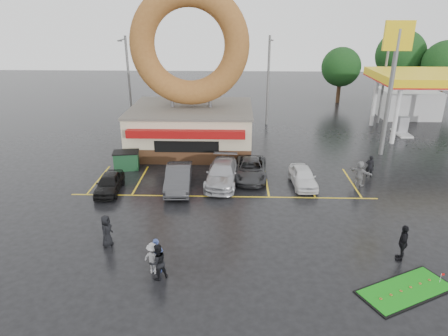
{
  "coord_description": "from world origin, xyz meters",
  "views": [
    {
      "loc": [
        0.81,
        -20.05,
        11.38
      ],
      "look_at": [
        0.08,
        2.91,
        2.2
      ],
      "focal_mm": 32.0,
      "sensor_mm": 36.0,
      "label": 1
    }
  ],
  "objects_px": {
    "shell_sign": "(394,64)",
    "car_silver": "(222,173)",
    "streetlight_left": "(129,80)",
    "person_blue": "(157,256)",
    "putting_green": "(406,290)",
    "donut_shop": "(191,98)",
    "car_dgrey": "(179,178)",
    "dumpster": "(127,161)",
    "streetlight_right": "(385,78)",
    "gas_station": "(426,91)",
    "car_grey": "(251,169)",
    "car_white": "(303,177)",
    "car_black": "(109,183)",
    "person_cameraman": "(403,243)",
    "streetlight_mid": "(268,79)"
  },
  "relations": [
    {
      "from": "streetlight_left",
      "to": "putting_green",
      "type": "distance_m",
      "value": 31.81
    },
    {
      "from": "gas_station",
      "to": "shell_sign",
      "type": "bearing_deg",
      "value": -128.07
    },
    {
      "from": "donut_shop",
      "to": "car_dgrey",
      "type": "height_order",
      "value": "donut_shop"
    },
    {
      "from": "streetlight_right",
      "to": "person_cameraman",
      "type": "xyz_separation_m",
      "value": [
        -7.1,
        -25.23,
        -3.85
      ]
    },
    {
      "from": "car_dgrey",
      "to": "putting_green",
      "type": "height_order",
      "value": "car_dgrey"
    },
    {
      "from": "streetlight_mid",
      "to": "car_white",
      "type": "distance_m",
      "value": 16.15
    },
    {
      "from": "dumpster",
      "to": "putting_green",
      "type": "distance_m",
      "value": 20.92
    },
    {
      "from": "streetlight_right",
      "to": "car_silver",
      "type": "height_order",
      "value": "streetlight_right"
    },
    {
      "from": "gas_station",
      "to": "car_silver",
      "type": "xyz_separation_m",
      "value": [
        -20.13,
        -15.41,
        -2.95
      ]
    },
    {
      "from": "car_dgrey",
      "to": "car_grey",
      "type": "relative_size",
      "value": 0.99
    },
    {
      "from": "car_silver",
      "to": "car_white",
      "type": "xyz_separation_m",
      "value": [
        5.58,
        -0.16,
        -0.09
      ]
    },
    {
      "from": "shell_sign",
      "to": "streetlight_left",
      "type": "relative_size",
      "value": 1.18
    },
    {
      "from": "streetlight_right",
      "to": "car_silver",
      "type": "distance_m",
      "value": 23.35
    },
    {
      "from": "car_black",
      "to": "putting_green",
      "type": "relative_size",
      "value": 0.79
    },
    {
      "from": "shell_sign",
      "to": "car_silver",
      "type": "bearing_deg",
      "value": -153.77
    },
    {
      "from": "gas_station",
      "to": "putting_green",
      "type": "xyz_separation_m",
      "value": [
        -11.74,
        -26.63,
        -3.67
      ]
    },
    {
      "from": "car_silver",
      "to": "car_white",
      "type": "height_order",
      "value": "car_silver"
    },
    {
      "from": "streetlight_mid",
      "to": "donut_shop",
      "type": "bearing_deg",
      "value": -131.38
    },
    {
      "from": "streetlight_right",
      "to": "car_silver",
      "type": "xyz_separation_m",
      "value": [
        -16.13,
        -16.39,
        -4.04
      ]
    },
    {
      "from": "person_blue",
      "to": "putting_green",
      "type": "xyz_separation_m",
      "value": [
        11.02,
        -1.04,
        -0.81
      ]
    },
    {
      "from": "car_black",
      "to": "car_dgrey",
      "type": "relative_size",
      "value": 0.78
    },
    {
      "from": "streetlight_left",
      "to": "dumpster",
      "type": "relative_size",
      "value": 5.0
    },
    {
      "from": "streetlight_left",
      "to": "person_cameraman",
      "type": "xyz_separation_m",
      "value": [
        18.9,
        -23.23,
        -3.85
      ]
    },
    {
      "from": "car_dgrey",
      "to": "dumpster",
      "type": "bearing_deg",
      "value": 138.49
    },
    {
      "from": "car_silver",
      "to": "car_white",
      "type": "relative_size",
      "value": 1.34
    },
    {
      "from": "car_silver",
      "to": "dumpster",
      "type": "distance_m",
      "value": 7.78
    },
    {
      "from": "shell_sign",
      "to": "person_cameraman",
      "type": "bearing_deg",
      "value": -105.01
    },
    {
      "from": "car_dgrey",
      "to": "person_blue",
      "type": "height_order",
      "value": "person_blue"
    },
    {
      "from": "streetlight_mid",
      "to": "car_dgrey",
      "type": "height_order",
      "value": "streetlight_mid"
    },
    {
      "from": "donut_shop",
      "to": "shell_sign",
      "type": "relative_size",
      "value": 1.27
    },
    {
      "from": "car_grey",
      "to": "putting_green",
      "type": "xyz_separation_m",
      "value": [
        6.36,
        -12.31,
        -0.63
      ]
    },
    {
      "from": "car_dgrey",
      "to": "car_silver",
      "type": "height_order",
      "value": "car_dgrey"
    },
    {
      "from": "car_white",
      "to": "putting_green",
      "type": "height_order",
      "value": "car_white"
    },
    {
      "from": "car_silver",
      "to": "person_cameraman",
      "type": "bearing_deg",
      "value": -40.19
    },
    {
      "from": "gas_station",
      "to": "car_dgrey",
      "type": "relative_size",
      "value": 2.89
    },
    {
      "from": "dumpster",
      "to": "donut_shop",
      "type": "bearing_deg",
      "value": 38.14
    },
    {
      "from": "gas_station",
      "to": "streetlight_left",
      "type": "bearing_deg",
      "value": -178.05
    },
    {
      "from": "streetlight_right",
      "to": "putting_green",
      "type": "relative_size",
      "value": 1.93
    },
    {
      "from": "putting_green",
      "to": "gas_station",
      "type": "bearing_deg",
      "value": 66.21
    },
    {
      "from": "streetlight_left",
      "to": "car_grey",
      "type": "xyz_separation_m",
      "value": [
        11.89,
        -13.3,
        -4.12
      ]
    },
    {
      "from": "shell_sign",
      "to": "person_blue",
      "type": "bearing_deg",
      "value": -133.42
    },
    {
      "from": "car_black",
      "to": "car_silver",
      "type": "relative_size",
      "value": 0.71
    },
    {
      "from": "car_grey",
      "to": "car_dgrey",
      "type": "bearing_deg",
      "value": -155.12
    },
    {
      "from": "car_grey",
      "to": "person_cameraman",
      "type": "distance_m",
      "value": 12.15
    },
    {
      "from": "dumpster",
      "to": "putting_green",
      "type": "xyz_separation_m",
      "value": [
        15.76,
        -13.74,
        -0.62
      ]
    },
    {
      "from": "donut_shop",
      "to": "shell_sign",
      "type": "height_order",
      "value": "donut_shop"
    },
    {
      "from": "gas_station",
      "to": "streetlight_left",
      "type": "height_order",
      "value": "streetlight_left"
    },
    {
      "from": "donut_shop",
      "to": "putting_green",
      "type": "xyz_separation_m",
      "value": [
        11.26,
        -18.67,
        -4.43
      ]
    },
    {
      "from": "streetlight_mid",
      "to": "dumpster",
      "type": "height_order",
      "value": "streetlight_mid"
    },
    {
      "from": "streetlight_mid",
      "to": "streetlight_right",
      "type": "height_order",
      "value": "same"
    }
  ]
}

